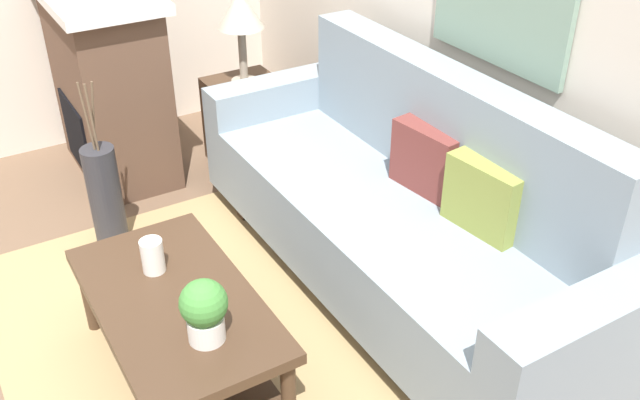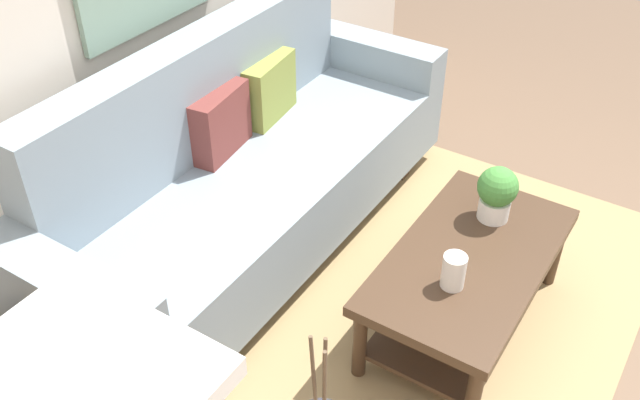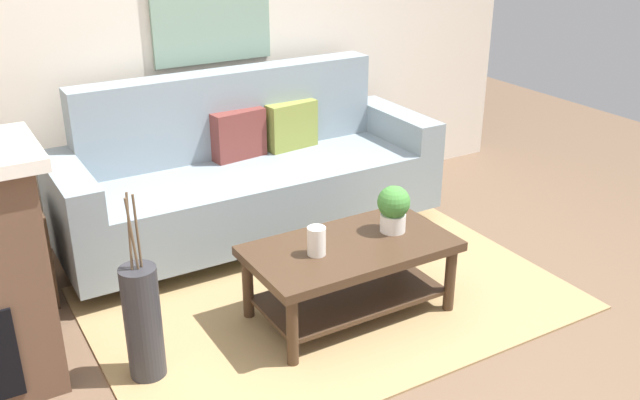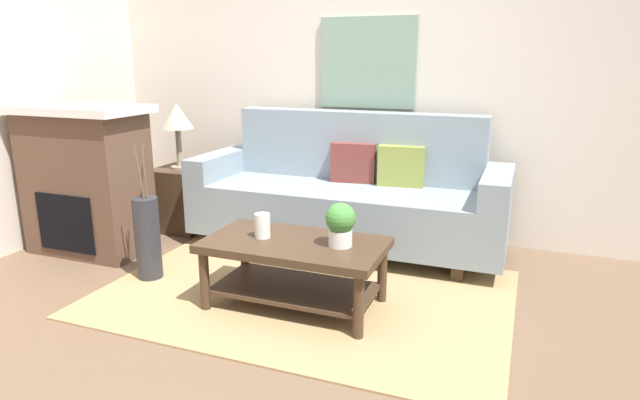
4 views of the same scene
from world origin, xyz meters
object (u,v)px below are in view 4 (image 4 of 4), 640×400
at_px(couch, 348,196).
at_px(coffee_table, 295,259).
at_px(throw_pillow_olive, 401,166).
at_px(throw_pillow_maroon, 353,163).
at_px(tabletop_vase, 262,226).
at_px(potted_plant_tabletop, 341,223).
at_px(table_lamp, 177,119).
at_px(side_table, 182,199).
at_px(framed_painting, 367,63).
at_px(floor_vase, 148,239).
at_px(fireplace, 86,179).

xyz_separation_m(couch, coffee_table, (0.04, -1.17, -0.12)).
relative_size(throw_pillow_olive, coffee_table, 0.33).
bearing_deg(throw_pillow_maroon, coffee_table, -88.09).
xyz_separation_m(coffee_table, tabletop_vase, (-0.21, -0.01, 0.19)).
distance_m(throw_pillow_maroon, potted_plant_tabletop, 1.32).
distance_m(couch, table_lamp, 1.64).
relative_size(throw_pillow_olive, side_table, 0.64).
distance_m(side_table, framed_painting, 2.01).
bearing_deg(throw_pillow_olive, coffee_table, -105.21).
bearing_deg(framed_painting, throw_pillow_olive, -40.89).
xyz_separation_m(tabletop_vase, framed_painting, (0.17, 1.64, 0.96)).
bearing_deg(coffee_table, potted_plant_tabletop, 4.09).
bearing_deg(potted_plant_tabletop, throw_pillow_maroon, 104.62).
bearing_deg(throw_pillow_maroon, couch, -90.00).
height_order(table_lamp, floor_vase, table_lamp).
relative_size(couch, tabletop_vase, 16.27).
xyz_separation_m(throw_pillow_olive, fireplace, (-2.28, -0.95, -0.09)).
height_order(throw_pillow_olive, coffee_table, throw_pillow_olive).
height_order(throw_pillow_olive, floor_vase, throw_pillow_olive).
relative_size(potted_plant_tabletop, side_table, 0.47).
height_order(coffee_table, potted_plant_tabletop, potted_plant_tabletop).
distance_m(throw_pillow_olive, framed_painting, 0.94).
relative_size(tabletop_vase, framed_painting, 0.19).
height_order(throw_pillow_maroon, coffee_table, throw_pillow_maroon).
relative_size(couch, framed_painting, 3.01).
relative_size(side_table, framed_painting, 0.68).
xyz_separation_m(side_table, framed_painting, (1.54, 0.55, 1.18)).
xyz_separation_m(table_lamp, framed_painting, (1.54, 0.55, 0.47)).
bearing_deg(fireplace, floor_vase, -21.09).
bearing_deg(throw_pillow_maroon, potted_plant_tabletop, -75.38).
bearing_deg(side_table, potted_plant_tabletop, -29.64).
distance_m(throw_pillow_olive, tabletop_vase, 1.42).
relative_size(potted_plant_tabletop, fireplace, 0.23).
distance_m(side_table, fireplace, 0.87).
xyz_separation_m(coffee_table, fireplace, (-1.93, 0.34, 0.27)).
height_order(floor_vase, framed_painting, framed_painting).
distance_m(tabletop_vase, table_lamp, 1.82).
bearing_deg(coffee_table, side_table, 145.55).
relative_size(potted_plant_tabletop, floor_vase, 0.45).
bearing_deg(fireplace, couch, 23.68).
bearing_deg(table_lamp, fireplace, -115.02).
relative_size(tabletop_vase, potted_plant_tabletop, 0.58).
xyz_separation_m(throw_pillow_maroon, throw_pillow_olive, (0.39, 0.00, 0.00)).
relative_size(fireplace, floor_vase, 1.98).
bearing_deg(fireplace, side_table, 64.98).
height_order(tabletop_vase, framed_painting, framed_painting).
relative_size(coffee_table, tabletop_vase, 7.24).
bearing_deg(tabletop_vase, framed_painting, 84.13).
bearing_deg(couch, potted_plant_tabletop, -73.87).
height_order(coffee_table, framed_painting, framed_painting).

